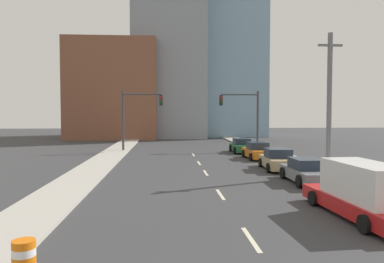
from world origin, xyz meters
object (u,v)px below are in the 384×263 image
object	(u,v)px
traffic_signal_left	(134,112)
sedan_gray	(306,172)
traffic_signal_right	(247,112)
box_truck_red	(363,192)
utility_pole_right_mid	(329,103)
sedan_tan	(278,160)
sedan_orange	(257,151)
sedan_green	(242,146)
traffic_barrel	(24,259)

from	to	relation	value
traffic_signal_left	sedan_gray	bearing A→B (deg)	-58.91
traffic_signal_right	box_truck_red	xyz separation A→B (m)	(-1.30, -26.31, -3.17)
box_truck_red	sedan_gray	distance (m)	7.40
utility_pole_right_mid	sedan_tan	distance (m)	5.44
traffic_signal_left	traffic_signal_right	distance (m)	12.12
traffic_signal_left	traffic_signal_right	size ratio (longest dim) A/B	1.00
traffic_signal_right	sedan_orange	bearing A→B (deg)	-95.16
traffic_signal_right	sedan_green	size ratio (longest dim) A/B	1.45
utility_pole_right_mid	traffic_barrel	size ratio (longest dim) A/B	9.73
utility_pole_right_mid	traffic_barrel	distance (m)	20.67
traffic_barrel	sedan_gray	xyz separation A→B (m)	(11.58, 11.85, 0.18)
traffic_barrel	sedan_gray	distance (m)	16.57
traffic_barrel	sedan_gray	size ratio (longest dim) A/B	0.20
traffic_signal_left	box_truck_red	distance (m)	28.62
traffic_signal_right	box_truck_red	world-z (taller)	traffic_signal_right
traffic_signal_left	traffic_barrel	bearing A→B (deg)	-90.29
traffic_signal_right	utility_pole_right_mid	bearing A→B (deg)	-83.60
sedan_tan	sedan_green	size ratio (longest dim) A/B	1.02
utility_pole_right_mid	traffic_barrel	world-z (taller)	utility_pole_right_mid
traffic_signal_right	utility_pole_right_mid	size ratio (longest dim) A/B	0.70
traffic_signal_right	traffic_barrel	world-z (taller)	traffic_signal_right
traffic_barrel	sedan_orange	distance (m)	26.14
traffic_signal_left	sedan_tan	world-z (taller)	traffic_signal_left
box_truck_red	sedan_orange	size ratio (longest dim) A/B	1.41
traffic_signal_left	traffic_barrel	xyz separation A→B (m)	(-0.16, -30.80, -3.71)
traffic_barrel	box_truck_red	bearing A→B (deg)	22.25
utility_pole_right_mid	sedan_green	world-z (taller)	utility_pole_right_mid
sedan_tan	sedan_orange	xyz separation A→B (m)	(0.10, 6.36, -0.01)
sedan_orange	sedan_green	distance (m)	5.42
utility_pole_right_mid	traffic_signal_left	bearing A→B (deg)	130.56
traffic_signal_right	sedan_green	world-z (taller)	traffic_signal_right
box_truck_red	sedan_green	distance (m)	24.35
sedan_gray	sedan_green	world-z (taller)	sedan_green
traffic_barrel	sedan_tan	xyz separation A→B (m)	(11.51, 17.05, 0.22)
utility_pole_right_mid	box_truck_red	bearing A→B (deg)	-107.37
traffic_signal_left	sedan_green	bearing A→B (deg)	-10.01
box_truck_red	sedan_green	bearing A→B (deg)	86.10
traffic_barrel	utility_pole_right_mid	bearing A→B (deg)	45.81
sedan_gray	sedan_orange	distance (m)	11.57
sedan_orange	sedan_green	world-z (taller)	sedan_orange
box_truck_red	utility_pole_right_mid	bearing A→B (deg)	69.51
sedan_gray	sedan_green	size ratio (longest dim) A/B	1.04
traffic_barrel	box_truck_red	distance (m)	11.86
box_truck_red	sedan_green	size ratio (longest dim) A/B	1.41
traffic_signal_right	traffic_barrel	xyz separation A→B (m)	(-12.27, -30.80, -3.71)
traffic_signal_left	sedan_green	distance (m)	11.85
traffic_barrel	traffic_signal_left	bearing A→B (deg)	89.71
traffic_signal_left	traffic_barrel	size ratio (longest dim) A/B	6.82
traffic_signal_left	traffic_barrel	distance (m)	31.02
traffic_signal_left	box_truck_red	bearing A→B (deg)	-67.66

